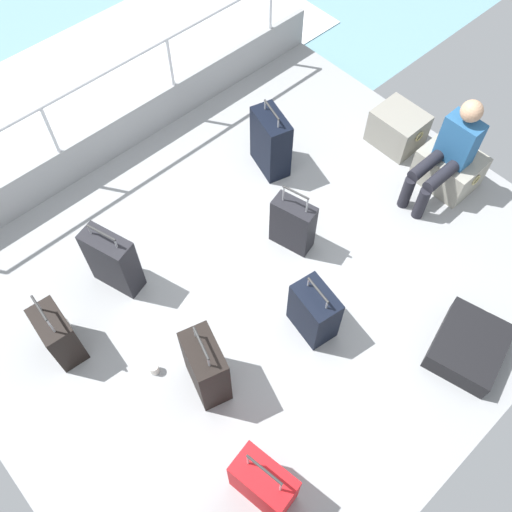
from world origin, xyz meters
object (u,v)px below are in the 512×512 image
(passenger_seated, at_px, (449,151))
(suitcase_3, at_px, (271,142))
(suitcase_0, at_px, (113,261))
(suitcase_7, at_px, (469,346))
(cargo_crate_0, at_px, (398,128))
(suitcase_4, at_px, (206,367))
(suitcase_2, at_px, (264,483))
(suitcase_1, at_px, (293,224))
(paper_cup, at_px, (154,369))
(suitcase_5, at_px, (314,311))
(cargo_crate_1, at_px, (449,168))
(suitcase_6, at_px, (58,335))

(passenger_seated, xyz_separation_m, suitcase_3, (-1.36, -0.99, -0.23))
(suitcase_0, xyz_separation_m, suitcase_7, (2.55, 1.75, -0.22))
(cargo_crate_0, bearing_deg, suitcase_4, -77.45)
(passenger_seated, height_order, suitcase_2, passenger_seated)
(passenger_seated, relative_size, suitcase_0, 1.40)
(cargo_crate_0, distance_m, suitcase_3, 1.38)
(passenger_seated, height_order, suitcase_1, passenger_seated)
(suitcase_1, bearing_deg, suitcase_4, -70.01)
(paper_cup, bearing_deg, passenger_seated, 83.58)
(suitcase_7, bearing_deg, cargo_crate_0, 144.23)
(suitcase_4, height_order, paper_cup, suitcase_4)
(suitcase_3, height_order, suitcase_5, suitcase_3)
(cargo_crate_1, relative_size, suitcase_1, 0.81)
(suitcase_2, bearing_deg, passenger_seated, 106.05)
(passenger_seated, height_order, suitcase_0, passenger_seated)
(cargo_crate_0, distance_m, paper_cup, 3.48)
(suitcase_3, height_order, paper_cup, suitcase_3)
(paper_cup, bearing_deg, suitcase_7, 51.23)
(suitcase_1, relative_size, suitcase_7, 0.99)
(suitcase_1, bearing_deg, suitcase_5, -33.04)
(suitcase_0, distance_m, suitcase_1, 1.63)
(cargo_crate_0, height_order, passenger_seated, passenger_seated)
(suitcase_2, bearing_deg, cargo_crate_0, 115.26)
(cargo_crate_0, bearing_deg, cargo_crate_1, -3.19)
(suitcase_1, bearing_deg, suitcase_7, 9.53)
(suitcase_1, relative_size, suitcase_2, 1.04)
(suitcase_3, bearing_deg, paper_cup, -66.22)
(cargo_crate_1, distance_m, suitcase_2, 3.51)
(suitcase_3, distance_m, suitcase_5, 1.87)
(suitcase_2, xyz_separation_m, suitcase_7, (0.35, 2.01, -0.16))
(cargo_crate_0, xyz_separation_m, suitcase_5, (0.92, -2.20, 0.07))
(cargo_crate_0, relative_size, suitcase_7, 0.71)
(suitcase_3, bearing_deg, suitcase_7, -4.57)
(suitcase_5, bearing_deg, suitcase_2, -60.26)
(suitcase_1, relative_size, suitcase_3, 0.97)
(suitcase_6, height_order, paper_cup, suitcase_6)
(cargo_crate_0, xyz_separation_m, suitcase_4, (0.71, -3.19, 0.14))
(suitcase_4, relative_size, suitcase_5, 1.26)
(suitcase_0, distance_m, suitcase_5, 1.78)
(suitcase_3, height_order, suitcase_7, suitcase_3)
(suitcase_6, bearing_deg, suitcase_0, 108.67)
(suitcase_4, bearing_deg, suitcase_0, 178.86)
(suitcase_3, relative_size, suitcase_7, 1.02)
(suitcase_1, xyz_separation_m, suitcase_2, (1.44, -1.71, -0.02))
(cargo_crate_0, distance_m, suitcase_5, 2.39)
(cargo_crate_0, height_order, suitcase_4, suitcase_4)
(suitcase_0, distance_m, suitcase_6, 0.76)
(passenger_seated, xyz_separation_m, suitcase_7, (1.27, -1.20, -0.46))
(suitcase_1, distance_m, suitcase_3, 0.98)
(suitcase_1, height_order, suitcase_7, suitcase_1)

